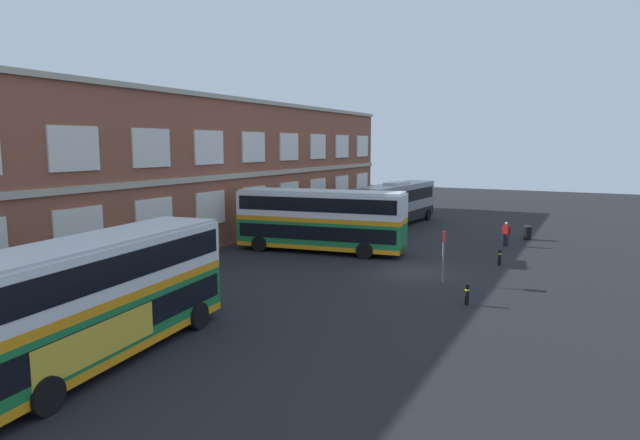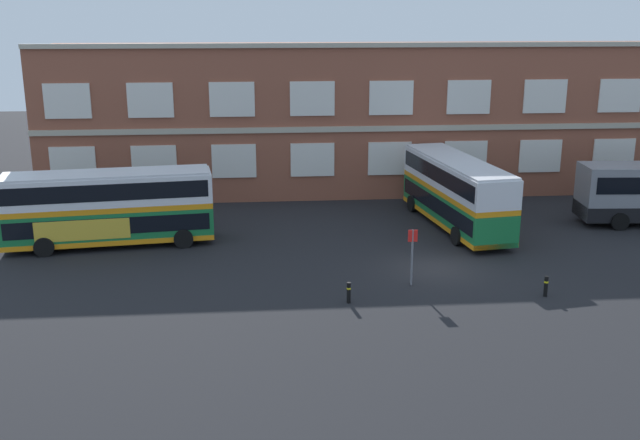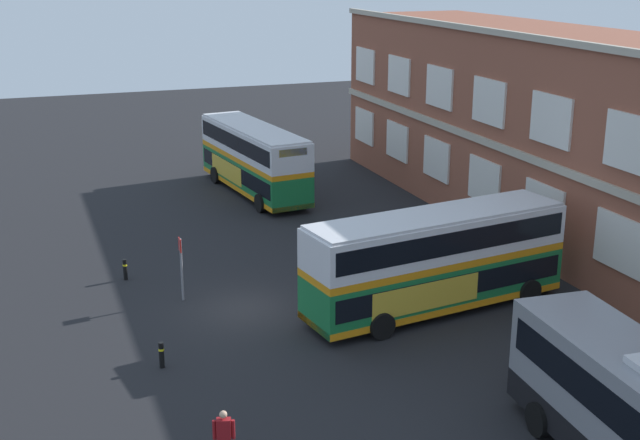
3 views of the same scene
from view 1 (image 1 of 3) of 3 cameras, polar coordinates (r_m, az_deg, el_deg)
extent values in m
plane|color=black|center=(31.47, 6.08, -5.04)|extent=(120.00, 120.00, 0.00)
cube|color=brown|center=(41.33, -13.65, 4.92)|extent=(51.67, 8.00, 10.06)
cube|color=#B2A893|center=(38.79, -9.06, 4.57)|extent=(51.67, 0.16, 0.36)
cube|color=#B2A893|center=(38.88, -9.27, 12.50)|extent=(51.67, 0.28, 0.30)
cube|color=silver|center=(29.66, -23.93, -0.95)|extent=(2.89, 0.12, 2.21)
cube|color=silver|center=(33.10, -16.97, 0.25)|extent=(2.89, 0.12, 2.21)
cube|color=silver|center=(36.94, -11.39, 1.21)|extent=(2.89, 0.12, 2.21)
cube|color=silver|center=(41.07, -6.89, 1.97)|extent=(2.89, 0.12, 2.21)
cube|color=silver|center=(45.42, -3.23, 2.59)|extent=(2.89, 0.12, 2.21)
cube|color=silver|center=(49.92, -0.21, 3.08)|extent=(2.89, 0.12, 2.21)
cube|color=silver|center=(54.54, 2.30, 3.49)|extent=(2.89, 0.12, 2.21)
cube|color=silver|center=(59.25, 4.42, 3.83)|extent=(2.89, 0.12, 2.21)
cube|color=silver|center=(29.36, -24.37, 6.83)|extent=(2.89, 0.12, 2.21)
cube|color=silver|center=(32.82, -17.26, 7.23)|extent=(2.89, 0.12, 2.21)
cube|color=silver|center=(36.69, -11.56, 7.46)|extent=(2.89, 0.12, 2.21)
cube|color=silver|center=(40.85, -6.98, 7.59)|extent=(2.89, 0.12, 2.21)
cube|color=silver|center=(45.22, -3.27, 7.67)|extent=(2.89, 0.12, 2.21)
cube|color=silver|center=(49.74, -0.22, 7.71)|extent=(2.89, 0.12, 2.21)
cube|color=silver|center=(54.37, 2.32, 7.72)|extent=(2.89, 0.12, 2.21)
cube|color=silver|center=(59.10, 4.46, 7.72)|extent=(2.89, 0.12, 2.21)
cube|color=#197038|center=(19.35, -22.27, -10.18)|extent=(11.23, 3.87, 1.75)
cube|color=black|center=(19.29, -22.31, -9.59)|extent=(10.80, 3.85, 0.90)
cube|color=orange|center=(19.07, -22.44, -7.25)|extent=(11.23, 3.87, 0.30)
cube|color=silver|center=(18.86, -22.58, -4.53)|extent=(11.23, 3.87, 1.55)
cube|color=black|center=(18.84, -22.60, -4.30)|extent=(10.80, 3.85, 0.90)
cube|color=orange|center=(19.59, -22.16, -12.23)|extent=(11.23, 3.89, 0.28)
cube|color=silver|center=(18.70, -22.72, -2.03)|extent=(11.00, 3.74, 0.12)
cube|color=gold|center=(17.57, -22.08, -11.71)|extent=(4.81, 0.62, 1.10)
cube|color=yellow|center=(23.01, -13.37, -0.89)|extent=(0.26, 1.65, 0.40)
cylinder|color=black|center=(21.70, -12.66, -9.77)|extent=(1.07, 0.44, 1.04)
cylinder|color=black|center=(23.14, -18.04, -8.85)|extent=(1.07, 0.44, 1.04)
cylinder|color=black|center=(16.58, -26.76, -16.14)|extent=(1.07, 0.44, 1.04)
cube|color=#197038|center=(35.76, 0.08, -1.43)|extent=(4.11, 11.25, 1.75)
cube|color=black|center=(35.72, 0.08, -1.09)|extent=(4.08, 10.82, 0.90)
cube|color=orange|center=(35.61, 0.08, 0.20)|extent=(4.11, 11.25, 0.30)
cube|color=silver|center=(35.49, 0.08, 1.68)|extent=(4.11, 11.25, 1.55)
cube|color=black|center=(35.48, 0.08, 1.81)|extent=(4.08, 10.82, 0.90)
cube|color=orange|center=(35.88, 0.08, -2.58)|extent=(4.13, 11.26, 0.28)
cube|color=silver|center=(35.41, 0.08, 3.02)|extent=(3.97, 11.02, 0.12)
cube|color=gold|center=(36.56, 2.69, -1.09)|extent=(0.73, 4.79, 1.10)
cube|color=yellow|center=(37.57, -7.84, 2.61)|extent=(1.65, 0.30, 0.40)
cylinder|color=black|center=(38.43, -4.74, -1.86)|extent=(0.47, 1.08, 1.04)
cylinder|color=black|center=(36.15, -6.37, -2.51)|extent=(0.47, 1.08, 1.04)
cylinder|color=black|center=(36.19, 5.69, -2.49)|extent=(0.47, 1.08, 1.04)
cylinder|color=black|center=(33.75, 4.69, -3.23)|extent=(0.47, 1.08, 1.04)
cube|color=gray|center=(47.88, 7.99, 1.82)|extent=(12.14, 3.33, 3.20)
cube|color=black|center=(47.81, 8.01, 2.58)|extent=(11.43, 3.32, 1.00)
cube|color=black|center=(48.01, 7.96, 0.45)|extent=(12.14, 3.35, 0.90)
cube|color=silver|center=(47.73, 8.03, 3.85)|extent=(2.96, 1.46, 0.20)
cylinder|color=black|center=(51.81, 11.24, 0.55)|extent=(1.06, 0.39, 1.04)
cylinder|color=black|center=(52.72, 8.63, 0.74)|extent=(1.06, 0.39, 1.04)
cylinder|color=black|center=(43.85, 7.39, -0.68)|extent=(1.06, 0.39, 1.04)
cylinder|color=black|center=(44.92, 4.41, -0.43)|extent=(1.06, 0.39, 1.04)
cylinder|color=black|center=(40.02, 19.03, -2.02)|extent=(0.20, 0.20, 0.85)
cylinder|color=black|center=(40.10, 18.78, -1.99)|extent=(0.20, 0.20, 0.85)
cube|color=maroon|center=(39.95, 18.95, -0.98)|extent=(0.35, 0.45, 0.60)
cylinder|color=maroon|center=(39.84, 19.28, -1.06)|extent=(0.14, 0.14, 0.57)
cylinder|color=maroon|center=(40.06, 18.61, -0.98)|extent=(0.14, 0.14, 0.57)
sphere|color=tan|center=(39.88, 18.98, -0.35)|extent=(0.22, 0.22, 0.22)
cylinder|color=slate|center=(28.31, 12.78, -3.87)|extent=(0.10, 0.10, 2.70)
cube|color=red|center=(28.11, 12.89, -1.73)|extent=(0.44, 0.04, 0.56)
cylinder|color=black|center=(43.29, 20.94, -1.32)|extent=(0.56, 0.56, 0.95)
cylinder|color=black|center=(43.21, 20.98, -0.64)|extent=(0.60, 0.60, 0.08)
cylinder|color=black|center=(25.08, 15.16, -7.53)|extent=(0.18, 0.18, 0.95)
cylinder|color=yellow|center=(25.03, 15.18, -7.07)|extent=(0.19, 0.19, 0.08)
cylinder|color=black|center=(33.64, 18.31, -3.73)|extent=(0.18, 0.18, 0.95)
cylinder|color=yellow|center=(33.60, 18.33, -3.38)|extent=(0.19, 0.19, 0.08)
camera|label=2|loc=(32.74, 80.66, 10.97)|focal=41.89mm
camera|label=3|loc=(59.70, 26.91, 13.40)|focal=47.42mm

